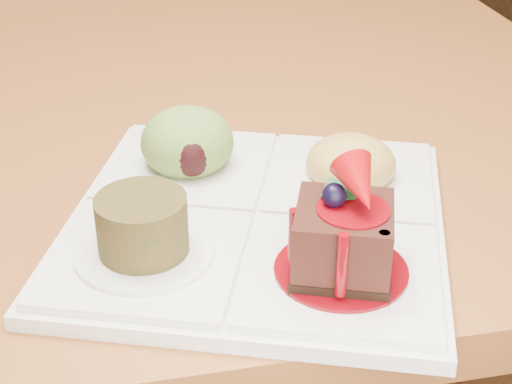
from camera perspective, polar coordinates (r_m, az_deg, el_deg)
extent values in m
plane|color=#5B321A|center=(1.66, -7.31, -10.87)|extent=(6.00, 6.00, 0.00)
cylinder|color=#915925|center=(2.27, 1.34, 11.52)|extent=(0.06, 0.06, 0.71)
cube|color=#311E10|center=(1.88, 13.91, 10.30)|extent=(0.54, 0.54, 0.04)
cylinder|color=#311E10|center=(1.74, 12.21, -0.13)|extent=(0.04, 0.04, 0.45)
cylinder|color=#311E10|center=(2.22, 13.70, 6.55)|extent=(0.04, 0.04, 0.45)
cylinder|color=#311E10|center=(2.00, 5.47, 4.68)|extent=(0.04, 0.04, 0.45)
cube|color=white|center=(0.61, 0.00, -2.35)|extent=(0.37, 0.37, 0.01)
cube|color=white|center=(0.54, 6.18, -6.01)|extent=(0.17, 0.17, 0.01)
cube|color=white|center=(0.56, -8.07, -4.75)|extent=(0.17, 0.17, 0.01)
cube|color=white|center=(0.68, -4.94, 1.90)|extent=(0.17, 0.17, 0.01)
cube|color=white|center=(0.66, 6.84, 1.05)|extent=(0.17, 0.17, 0.01)
cylinder|color=#6B040B|center=(0.54, 6.20, -5.65)|extent=(0.09, 0.09, 0.00)
cube|color=black|center=(0.54, 6.22, -5.38)|extent=(0.08, 0.08, 0.01)
cube|color=black|center=(0.53, 6.37, -3.14)|extent=(0.08, 0.08, 0.04)
cylinder|color=#6B040B|center=(0.51, 6.51, -1.12)|extent=(0.05, 0.05, 0.00)
sphere|color=black|center=(0.51, 5.70, -0.23)|extent=(0.02, 0.02, 0.02)
cone|color=#9F0A0D|center=(0.50, 7.58, 0.44)|extent=(0.03, 0.05, 0.04)
cube|color=#10401C|center=(0.52, 6.46, 0.21)|extent=(0.01, 0.02, 0.01)
cube|color=#10401C|center=(0.52, 5.58, 0.24)|extent=(0.02, 0.02, 0.01)
cylinder|color=#6B040B|center=(0.50, 6.27, -5.30)|extent=(0.01, 0.01, 0.05)
cylinder|color=#6B040B|center=(0.51, 9.14, -4.91)|extent=(0.01, 0.01, 0.04)
cylinder|color=#6B040B|center=(0.52, 2.76, -3.16)|extent=(0.01, 0.01, 0.04)
cylinder|color=white|center=(0.56, -8.10, -4.33)|extent=(0.10, 0.10, 0.00)
cylinder|color=#4D3116|center=(0.55, -8.27, -2.36)|extent=(0.06, 0.06, 0.04)
cylinder|color=#4C3010|center=(0.54, -8.39, -1.02)|extent=(0.05, 0.05, 0.00)
ellipsoid|color=olive|center=(0.67, -5.02, 3.62)|extent=(0.08, 0.08, 0.06)
ellipsoid|color=black|center=(0.64, -4.72, 2.60)|extent=(0.04, 0.03, 0.04)
ellipsoid|color=gold|center=(0.66, 6.91, 2.08)|extent=(0.07, 0.07, 0.04)
cube|color=#E65A10|center=(0.66, 7.91, 2.52)|extent=(0.02, 0.02, 0.02)
cube|color=#49771A|center=(0.67, 6.81, 3.32)|extent=(0.02, 0.02, 0.02)
cube|color=#E65A10|center=(0.66, 5.79, 2.72)|extent=(0.02, 0.02, 0.02)
cube|color=#49771A|center=(0.64, 5.52, 2.23)|extent=(0.02, 0.02, 0.02)
cube|color=#E65A10|center=(0.64, 7.06, 2.03)|extent=(0.02, 0.02, 0.02)
cube|color=#49771A|center=(0.65, 8.30, 2.03)|extent=(0.02, 0.02, 0.02)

